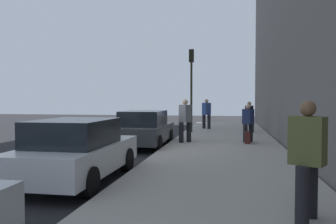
% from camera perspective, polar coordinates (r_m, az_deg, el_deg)
% --- Properties ---
extents(ground_plane, '(56.00, 56.00, 0.00)m').
position_cam_1_polar(ground_plane, '(13.99, -4.59, -6.06)').
color(ground_plane, black).
extents(sidewalk, '(28.00, 4.60, 0.15)m').
position_cam_1_polar(sidewalk, '(13.53, 9.14, -6.03)').
color(sidewalk, '#A39E93').
rests_on(sidewalk, ground).
extents(lane_stripe_centre, '(28.00, 0.14, 0.01)m').
position_cam_1_polar(lane_stripe_centre, '(15.11, -16.47, -5.51)').
color(lane_stripe_centre, gold).
rests_on(lane_stripe_centre, ground).
extents(parked_car_white, '(4.17, 1.90, 1.51)m').
position_cam_1_polar(parked_car_white, '(8.60, -14.88, -6.20)').
color(parked_car_white, black).
rests_on(parked_car_white, ground).
extents(parked_car_charcoal, '(4.16, 1.90, 1.51)m').
position_cam_1_polar(parked_car_charcoal, '(14.33, -3.94, -2.81)').
color(parked_car_charcoal, black).
rests_on(parked_car_charcoal, ground).
extents(pedestrian_olive_coat, '(0.55, 0.58, 1.82)m').
position_cam_1_polar(pedestrian_olive_coat, '(5.62, 22.08, -6.94)').
color(pedestrian_olive_coat, black).
rests_on(pedestrian_olive_coat, sidewalk).
extents(pedestrian_black_coat, '(0.54, 0.51, 1.70)m').
position_cam_1_polar(pedestrian_black_coat, '(19.91, 13.31, -0.60)').
color(pedestrian_black_coat, black).
rests_on(pedestrian_black_coat, sidewalk).
extents(pedestrian_blue_coat, '(0.59, 0.55, 1.86)m').
position_cam_1_polar(pedestrian_blue_coat, '(21.58, 6.39, -0.13)').
color(pedestrian_blue_coat, black).
rests_on(pedestrian_blue_coat, sidewalk).
extents(pedestrian_navy_coat, '(0.51, 0.51, 1.63)m').
position_cam_1_polar(pedestrian_navy_coat, '(15.10, 13.13, -1.61)').
color(pedestrian_navy_coat, black).
rests_on(pedestrian_navy_coat, sidewalk).
extents(pedestrian_grey_coat, '(0.58, 0.57, 1.84)m').
position_cam_1_polar(pedestrian_grey_coat, '(14.68, 2.85, -1.22)').
color(pedestrian_grey_coat, black).
rests_on(pedestrian_grey_coat, sidewalk).
extents(traffic_light_pole, '(0.35, 0.26, 4.60)m').
position_cam_1_polar(traffic_light_pole, '(19.23, 3.90, 5.86)').
color(traffic_light_pole, '#2D2D19').
rests_on(traffic_light_pole, sidewalk).
extents(rolling_suitcase, '(0.34, 0.22, 0.87)m').
position_cam_1_polar(rolling_suitcase, '(14.68, 13.03, -4.11)').
color(rolling_suitcase, '#471E19').
rests_on(rolling_suitcase, sidewalk).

